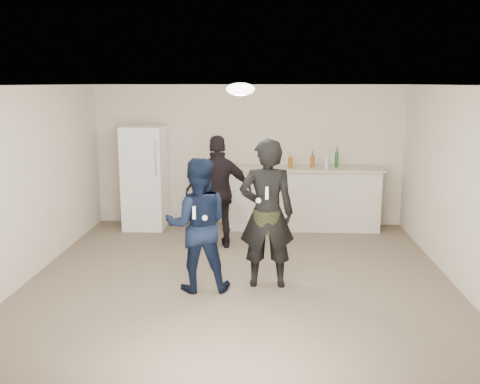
{
  "coord_description": "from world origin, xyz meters",
  "views": [
    {
      "loc": [
        0.36,
        -6.52,
        2.53
      ],
      "look_at": [
        0.0,
        0.2,
        1.15
      ],
      "focal_mm": 40.0,
      "sensor_mm": 36.0,
      "label": 1
    }
  ],
  "objects_px": {
    "fridge": "(145,177)",
    "woman": "(267,213)",
    "shaker": "(273,161)",
    "man": "(198,225)",
    "counter": "(303,199)",
    "spectator": "(219,192)"
  },
  "relations": [
    {
      "from": "fridge",
      "to": "woman",
      "type": "distance_m",
      "value": 3.44
    },
    {
      "from": "shaker",
      "to": "man",
      "type": "relative_size",
      "value": 0.1
    },
    {
      "from": "counter",
      "to": "shaker",
      "type": "relative_size",
      "value": 15.29
    },
    {
      "from": "counter",
      "to": "spectator",
      "type": "height_order",
      "value": "spectator"
    },
    {
      "from": "woman",
      "to": "shaker",
      "type": "bearing_deg",
      "value": -94.13
    },
    {
      "from": "woman",
      "to": "spectator",
      "type": "bearing_deg",
      "value": -67.15
    },
    {
      "from": "fridge",
      "to": "spectator",
      "type": "xyz_separation_m",
      "value": [
        1.41,
        -1.09,
        -0.02
      ]
    },
    {
      "from": "man",
      "to": "woman",
      "type": "height_order",
      "value": "woman"
    },
    {
      "from": "shaker",
      "to": "spectator",
      "type": "xyz_separation_m",
      "value": [
        -0.84,
        -1.29,
        -0.3
      ]
    },
    {
      "from": "fridge",
      "to": "man",
      "type": "height_order",
      "value": "fridge"
    },
    {
      "from": "counter",
      "to": "woman",
      "type": "distance_m",
      "value": 2.85
    },
    {
      "from": "fridge",
      "to": "woman",
      "type": "height_order",
      "value": "woman"
    },
    {
      "from": "woman",
      "to": "counter",
      "type": "bearing_deg",
      "value": -105.17
    },
    {
      "from": "spectator",
      "to": "counter",
      "type": "bearing_deg",
      "value": -147.55
    },
    {
      "from": "man",
      "to": "counter",
      "type": "bearing_deg",
      "value": -123.49
    },
    {
      "from": "man",
      "to": "woman",
      "type": "relative_size",
      "value": 0.88
    },
    {
      "from": "counter",
      "to": "fridge",
      "type": "xyz_separation_m",
      "value": [
        -2.78,
        -0.07,
        0.38
      ]
    },
    {
      "from": "fridge",
      "to": "man",
      "type": "relative_size",
      "value": 1.09
    },
    {
      "from": "fridge",
      "to": "spectator",
      "type": "distance_m",
      "value": 1.78
    },
    {
      "from": "counter",
      "to": "man",
      "type": "relative_size",
      "value": 1.57
    },
    {
      "from": "counter",
      "to": "fridge",
      "type": "height_order",
      "value": "fridge"
    },
    {
      "from": "woman",
      "to": "spectator",
      "type": "relative_size",
      "value": 1.07
    }
  ]
}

